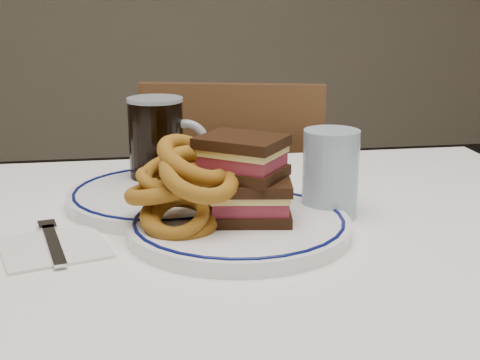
{
  "coord_description": "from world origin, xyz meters",
  "views": [
    {
      "loc": [
        -0.04,
        -0.83,
        1.06
      ],
      "look_at": [
        0.1,
        0.02,
        0.82
      ],
      "focal_mm": 50.0,
      "sensor_mm": 36.0,
      "label": 1
    }
  ],
  "objects": [
    {
      "name": "onion_rings_far",
      "position": [
        0.02,
        0.16,
        0.78
      ],
      "size": [
        0.1,
        0.1,
        0.06
      ],
      "color": "brown",
      "rests_on": "far_plate"
    },
    {
      "name": "beer_mug",
      "position": [
        -0.0,
        0.23,
        0.83
      ],
      "size": [
        0.13,
        0.09,
        0.15
      ],
      "color": "black",
      "rests_on": "dining_table"
    },
    {
      "name": "ketchup_ramekin",
      "position": [
        0.07,
        0.1,
        0.79
      ],
      "size": [
        0.05,
        0.05,
        0.03
      ],
      "color": "silver",
      "rests_on": "main_plate"
    },
    {
      "name": "dining_table",
      "position": [
        0.0,
        0.0,
        0.64
      ],
      "size": [
        1.27,
        0.87,
        0.75
      ],
      "color": "white",
      "rests_on": "floor"
    },
    {
      "name": "chair_far",
      "position": [
        0.19,
        0.69,
        0.47
      ],
      "size": [
        0.48,
        0.48,
        0.87
      ],
      "color": "#4E3419",
      "rests_on": "floor"
    },
    {
      "name": "far_plate",
      "position": [
        0.0,
        0.15,
        0.76
      ],
      "size": [
        0.3,
        0.3,
        0.02
      ],
      "color": "white",
      "rests_on": "dining_table"
    },
    {
      "name": "water_glass",
      "position": [
        0.23,
        0.05,
        0.81
      ],
      "size": [
        0.08,
        0.08,
        0.12
      ],
      "primitive_type": "cylinder",
      "color": "#9FB8CD",
      "rests_on": "dining_table"
    },
    {
      "name": "onion_rings_main",
      "position": [
        0.02,
        -0.0,
        0.82
      ],
      "size": [
        0.16,
        0.14,
        0.14
      ],
      "color": "brown",
      "rests_on": "main_plate"
    },
    {
      "name": "reuben_sandwich",
      "position": [
        0.1,
        0.0,
        0.82
      ],
      "size": [
        0.14,
        0.13,
        0.11
      ],
      "color": "black",
      "rests_on": "main_plate"
    },
    {
      "name": "main_plate",
      "position": [
        0.09,
        0.0,
        0.76
      ],
      "size": [
        0.3,
        0.3,
        0.02
      ],
      "color": "white",
      "rests_on": "dining_table"
    },
    {
      "name": "napkin_fork",
      "position": [
        -0.15,
        -0.02,
        0.75
      ],
      "size": [
        0.16,
        0.17,
        0.01
      ],
      "color": "silver",
      "rests_on": "dining_table"
    }
  ]
}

